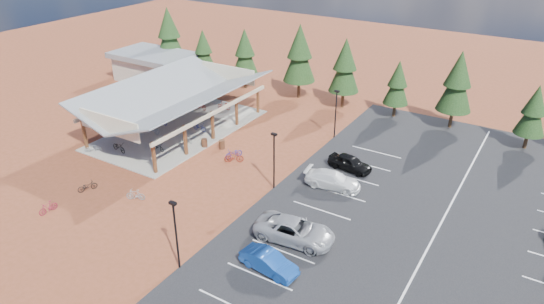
% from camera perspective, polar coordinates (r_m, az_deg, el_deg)
% --- Properties ---
extents(ground, '(140.00, 140.00, 0.00)m').
position_cam_1_polar(ground, '(42.55, -6.95, -3.57)').
color(ground, brown).
rests_on(ground, ground).
extents(asphalt_lot, '(27.00, 44.00, 0.04)m').
position_cam_1_polar(asphalt_lot, '(38.21, 18.81, -8.84)').
color(asphalt_lot, black).
rests_on(asphalt_lot, ground).
extents(concrete_pad, '(10.60, 18.60, 0.10)m').
position_cam_1_polar(concrete_pad, '(53.14, -10.82, 2.64)').
color(concrete_pad, gray).
rests_on(concrete_pad, ground).
extents(bike_pavilion, '(11.65, 19.40, 4.97)m').
position_cam_1_polar(bike_pavilion, '(51.74, -11.18, 6.46)').
color(bike_pavilion, '#562C18').
rests_on(bike_pavilion, concrete_pad).
extents(outbuilding, '(11.00, 7.00, 3.90)m').
position_cam_1_polar(outbuilding, '(69.10, -13.66, 9.80)').
color(outbuilding, '#ADA593').
rests_on(outbuilding, ground).
extents(lamp_post_0, '(0.50, 0.25, 5.14)m').
position_cam_1_polar(lamp_post_0, '(31.87, -11.26, -9.06)').
color(lamp_post_0, black).
rests_on(lamp_post_0, ground).
extents(lamp_post_1, '(0.50, 0.25, 5.14)m').
position_cam_1_polar(lamp_post_1, '(39.98, 0.24, -0.60)').
color(lamp_post_1, black).
rests_on(lamp_post_1, ground).
extents(lamp_post_2, '(0.50, 0.25, 5.14)m').
position_cam_1_polar(lamp_post_2, '(49.69, 7.52, 4.84)').
color(lamp_post_2, black).
rests_on(lamp_post_2, ground).
extents(trash_bin_0, '(0.60, 0.60, 0.90)m').
position_cam_1_polar(trash_bin_0, '(48.61, -7.96, 1.03)').
color(trash_bin_0, '#462919').
rests_on(trash_bin_0, ground).
extents(trash_bin_1, '(0.60, 0.60, 0.90)m').
position_cam_1_polar(trash_bin_1, '(48.17, -5.92, 0.90)').
color(trash_bin_1, '#462919').
rests_on(trash_bin_1, ground).
extents(pine_0, '(4.03, 4.03, 9.38)m').
position_cam_1_polar(pine_0, '(70.80, -12.03, 13.48)').
color(pine_0, '#382314').
rests_on(pine_0, ground).
extents(pine_1, '(3.04, 3.04, 7.08)m').
position_cam_1_polar(pine_1, '(66.94, -8.07, 11.79)').
color(pine_1, '#382314').
rests_on(pine_1, ground).
extents(pine_2, '(3.36, 3.36, 7.82)m').
position_cam_1_polar(pine_2, '(63.61, -3.21, 11.64)').
color(pine_2, '#382314').
rests_on(pine_2, ground).
extents(pine_3, '(3.95, 3.95, 9.20)m').
position_cam_1_polar(pine_3, '(59.79, 3.27, 11.49)').
color(pine_3, '#382314').
rests_on(pine_3, ground).
extents(pine_4, '(3.57, 3.57, 8.31)m').
position_cam_1_polar(pine_4, '(57.38, 8.59, 10.01)').
color(pine_4, '#382314').
rests_on(pine_4, ground).
extents(pine_5, '(2.82, 2.82, 6.57)m').
position_cam_1_polar(pine_5, '(55.98, 14.56, 7.87)').
color(pine_5, '#382314').
rests_on(pine_5, ground).
extents(pine_6, '(3.65, 3.65, 8.50)m').
position_cam_1_polar(pine_6, '(54.44, 21.00, 7.73)').
color(pine_6, '#382314').
rests_on(pine_6, ground).
extents(pine_7, '(2.84, 2.84, 6.60)m').
position_cam_1_polar(pine_7, '(52.84, 28.44, 4.32)').
color(pine_7, '#382314').
rests_on(pine_7, ground).
extents(bike_0, '(2.00, 0.96, 1.01)m').
position_cam_1_polar(bike_0, '(49.35, -17.58, 0.58)').
color(bike_0, black).
rests_on(bike_0, concrete_pad).
extents(bike_1, '(1.80, 0.73, 1.05)m').
position_cam_1_polar(bike_1, '(52.39, -13.94, 2.65)').
color(bike_1, gray).
rests_on(bike_1, concrete_pad).
extents(bike_2, '(1.91, 0.75, 0.99)m').
position_cam_1_polar(bike_2, '(54.51, -12.93, 3.69)').
color(bike_2, navy).
rests_on(bike_2, concrete_pad).
extents(bike_3, '(1.81, 0.76, 1.05)m').
position_cam_1_polar(bike_3, '(57.78, -8.37, 5.47)').
color(bike_3, maroon).
rests_on(bike_3, concrete_pad).
extents(bike_4, '(1.59, 0.71, 0.81)m').
position_cam_1_polar(bike_4, '(48.56, -13.23, 0.59)').
color(bike_4, black).
rests_on(bike_4, concrete_pad).
extents(bike_5, '(1.67, 0.85, 0.97)m').
position_cam_1_polar(bike_5, '(49.64, -9.94, 1.61)').
color(bike_5, gray).
rests_on(bike_5, concrete_pad).
extents(bike_6, '(1.72, 0.68, 0.89)m').
position_cam_1_polar(bike_6, '(52.14, -8.53, 2.94)').
color(bike_6, navy).
rests_on(bike_6, concrete_pad).
extents(bike_7, '(1.72, 0.73, 1.00)m').
position_cam_1_polar(bike_7, '(57.39, -5.68, 5.45)').
color(bike_7, maroon).
rests_on(bike_7, concrete_pad).
extents(bike_9, '(1.37, 1.42, 0.93)m').
position_cam_1_polar(bike_9, '(50.24, -20.35, 0.42)').
color(bike_9, gray).
rests_on(bike_9, ground).
extents(bike_11, '(0.51, 1.60, 0.95)m').
position_cam_1_polar(bike_11, '(41.87, -24.86, -5.93)').
color(bike_11, maroon).
rests_on(bike_11, ground).
extents(bike_12, '(1.17, 1.73, 0.86)m').
position_cam_1_polar(bike_12, '(43.73, -20.90, -3.77)').
color(bike_12, black).
rests_on(bike_12, ground).
extents(bike_13, '(1.64, 1.07, 0.96)m').
position_cam_1_polar(bike_13, '(41.14, -15.77, -4.86)').
color(bike_13, gray).
rests_on(bike_13, ground).
extents(bike_14, '(1.30, 1.91, 0.95)m').
position_cam_1_polar(bike_14, '(46.25, -4.51, -0.15)').
color(bike_14, navy).
rests_on(bike_14, ground).
extents(bike_15, '(1.79, 1.41, 1.08)m').
position_cam_1_polar(bike_15, '(45.40, -4.50, -0.60)').
color(bike_15, maroon).
rests_on(bike_15, ground).
extents(car_1, '(4.22, 1.85, 1.35)m').
position_cam_1_polar(car_1, '(32.40, -0.38, -12.82)').
color(car_1, navy).
rests_on(car_1, asphalt_lot).
extents(car_2, '(6.06, 3.30, 1.61)m').
position_cam_1_polar(car_2, '(34.95, 2.69, -9.21)').
color(car_2, '#94959C').
rests_on(car_2, asphalt_lot).
extents(car_3, '(5.00, 2.52, 1.39)m').
position_cam_1_polar(car_3, '(41.47, 7.16, -3.27)').
color(car_3, white).
rests_on(car_3, asphalt_lot).
extents(car_4, '(4.24, 2.15, 1.39)m').
position_cam_1_polar(car_4, '(44.43, 9.15, -1.25)').
color(car_4, black).
rests_on(car_4, asphalt_lot).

